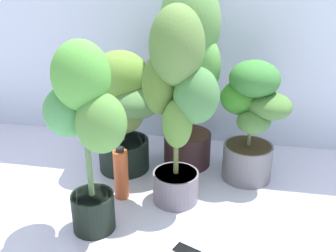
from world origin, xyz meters
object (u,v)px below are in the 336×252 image
Objects in this scene: potted_plant_back_right at (252,117)px; potted_plant_back_center at (188,63)px; nutrient_bottle at (121,174)px; potted_plant_center at (178,92)px; cell_phone at (188,252)px; potted_plant_front_left at (85,122)px; potted_plant_back_left at (122,106)px.

potted_plant_back_right is 0.43m from potted_plant_back_center.
potted_plant_back_center reaches higher than nutrient_bottle.
potted_plant_center is 0.66m from cell_phone.
nutrient_bottle is (-0.27, -0.02, -0.43)m from potted_plant_center.
potted_plant_front_left is at bearing -139.63° from potted_plant_back_right.
cell_phone is at bearing -109.62° from potted_plant_back_right.
potted_plant_back_left is at bearing -159.93° from potted_plant_back_center.
potted_plant_center is at bearing 40.76° from potted_plant_front_left.
potted_plant_front_left reaches higher than nutrient_bottle.
potted_plant_back_left is at bearing 142.98° from potted_plant_center.
potted_plant_front_left is 0.89× the size of potted_plant_center.
potted_plant_back_left reaches higher than cell_phone.
potted_plant_back_center is at bearing 91.78° from potted_plant_center.
potted_plant_center is (-0.33, -0.28, 0.20)m from potted_plant_back_right.
potted_plant_back_left is 0.38m from nutrient_bottle.
potted_plant_center is 3.42× the size of nutrient_bottle.
potted_plant_back_center reaches higher than potted_plant_front_left.
potted_plant_back_left is 0.81× the size of potted_plant_front_left.
potted_plant_front_left reaches higher than potted_plant_back_left.
potted_plant_back_center is 1.09× the size of potted_plant_center.
potted_plant_front_left is 0.42m from potted_plant_center.
potted_plant_front_left is (0.02, -0.53, 0.12)m from potted_plant_back_left.
potted_plant_back_center is 6.33× the size of cell_phone.
potted_plant_center is at bearing 4.03° from nutrient_bottle.
potted_plant_back_left is (-0.67, -0.02, 0.02)m from potted_plant_back_right.
potted_plant_front_left is at bearing -139.24° from potted_plant_center.
potted_plant_back_right reaches higher than nutrient_bottle.
nutrient_bottle is at bearing 79.30° from potted_plant_front_left.
potted_plant_back_right is at bearing 39.99° from potted_plant_center.
potted_plant_front_left is at bearing -115.35° from potted_plant_back_center.
potted_plant_front_left is 5.15× the size of cell_phone.
potted_plant_back_center is at bearing 64.65° from potted_plant_front_left.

